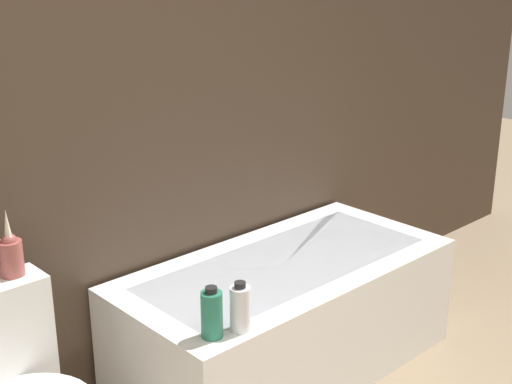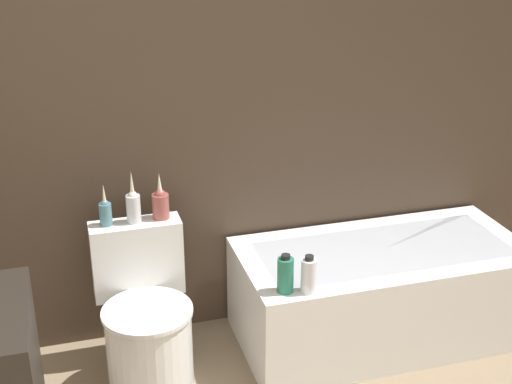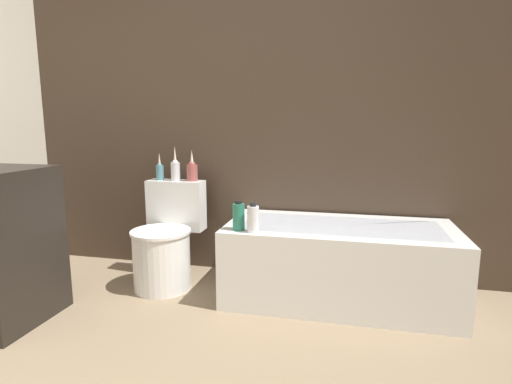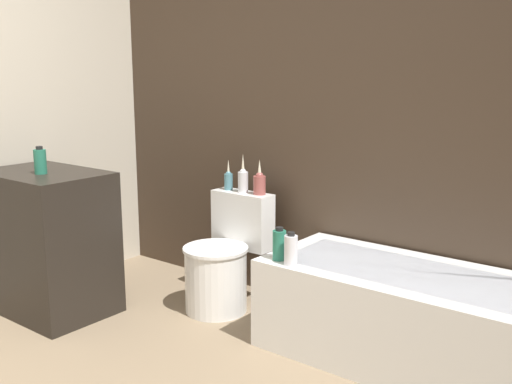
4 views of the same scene
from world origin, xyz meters
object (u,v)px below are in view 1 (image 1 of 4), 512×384
Objects in this scene: bathtub at (285,315)px; vase_bronze at (10,253)px; shampoo_bottle_short at (240,308)px; shampoo_bottle_tall at (212,314)px.

bathtub is 6.41× the size of vase_bronze.
shampoo_bottle_short is at bearing -39.33° from vase_bronze.
bathtub is 8.07× the size of shampoo_bottle_short.
bathtub is at bearing 29.12° from shampoo_bottle_short.
vase_bronze is 1.26× the size of shampoo_bottle_short.
shampoo_bottle_tall is 0.10m from shampoo_bottle_short.
vase_bronze is (-1.08, 0.19, 0.55)m from bathtub.
shampoo_bottle_tall is at bearing 161.91° from shampoo_bottle_short.
vase_bronze is at bearing 140.67° from shampoo_bottle_short.
vase_bronze reaches higher than shampoo_bottle_short.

